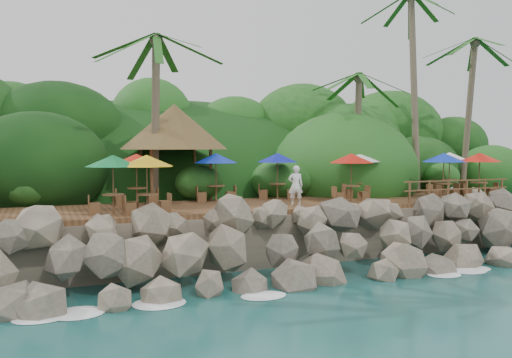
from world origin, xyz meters
name	(u,v)px	position (x,y,z in m)	size (l,w,h in m)	color
ground	(322,289)	(0.00, 0.00, 0.00)	(140.00, 140.00, 0.00)	#19514F
land_base	(195,208)	(0.00, 16.00, 1.05)	(32.00, 25.20, 2.10)	gray
jungle_hill	(168,211)	(0.00, 23.50, 0.00)	(44.80, 28.00, 15.40)	#143811
seawall	(296,245)	(0.00, 2.00, 1.15)	(29.00, 4.00, 2.30)	gray
terrace	(256,206)	(0.00, 6.00, 2.20)	(26.00, 5.00, 0.20)	brown
jungle_foliage	(200,227)	(0.00, 15.00, 0.00)	(44.00, 16.00, 12.00)	#143811
foam_line	(318,286)	(0.00, 0.30, 0.03)	(25.20, 0.80, 0.06)	white
palms	(246,0)	(0.67, 8.87, 11.96)	(34.47, 6.66, 13.86)	brown
palapa	(174,127)	(-2.74, 9.82, 5.79)	(5.26, 5.26, 4.60)	brown
dining_clusters	(293,162)	(1.84, 6.08, 4.14)	(25.65, 5.25, 2.22)	brown
railing	(458,188)	(9.22, 3.65, 2.91)	(6.10, 0.10, 1.00)	brown
waiter	(296,185)	(1.36, 4.80, 3.16)	(0.63, 0.41, 1.72)	white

